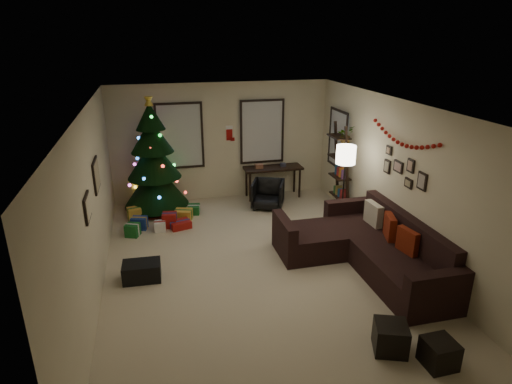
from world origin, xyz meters
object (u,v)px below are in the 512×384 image
sofa (367,249)px  desk_chair (268,194)px  bookshelf (341,171)px  desk (273,171)px  christmas_tree (154,164)px

sofa → desk_chair: bearing=108.4°
desk_chair → bookshelf: 1.69m
bookshelf → desk: bearing=132.1°
bookshelf → christmas_tree: bearing=164.6°
christmas_tree → desk: (2.73, 0.19, -0.42)m
christmas_tree → bookshelf: (3.87, -1.07, -0.12)m
desk → christmas_tree: bearing=-176.0°
christmas_tree → sofa: size_ratio=0.87×
desk_chair → desk: bearing=88.5°
desk → bookshelf: bookshelf is taller
desk → desk_chair: desk is taller
desk_chair → bookshelf: bearing=0.4°
sofa → bookshelf: bearing=77.8°
christmas_tree → desk: size_ratio=1.89×
sofa → desk: sofa is taller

